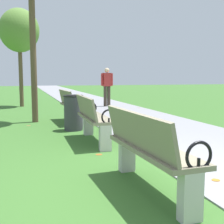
# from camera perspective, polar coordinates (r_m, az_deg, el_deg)

# --- Properties ---
(ground_plane) EXTENTS (80.00, 80.00, 0.00)m
(ground_plane) POSITION_cam_1_polar(r_m,az_deg,el_deg) (3.72, 13.61, -13.33)
(ground_plane) COLOR #386628
(paved_walkway) EXTENTS (2.91, 44.00, 0.02)m
(paved_walkway) POSITION_cam_1_polar(r_m,az_deg,el_deg) (21.29, -8.10, 3.35)
(paved_walkway) COLOR gray
(paved_walkway) RESTS_ON ground
(park_bench_1) EXTENTS (0.53, 1.62, 0.90)m
(park_bench_1) POSITION_cam_1_polar(r_m,az_deg,el_deg) (3.29, 6.94, -7.03)
(park_bench_1) COLOR gray
(park_bench_1) RESTS_ON ground
(park_bench_2) EXTENTS (0.50, 1.61, 0.90)m
(park_bench_2) POSITION_cam_1_polar(r_m,az_deg,el_deg) (5.74, -3.68, -1.05)
(park_bench_2) COLOR gray
(park_bench_2) RESTS_ON ground
(park_bench_3) EXTENTS (0.55, 1.62, 0.90)m
(park_bench_3) POSITION_cam_1_polar(r_m,az_deg,el_deg) (8.33, -7.87, 1.34)
(park_bench_3) COLOR gray
(park_bench_3) RESTS_ON ground
(tree_2) EXTENTS (1.64, 1.64, 4.09)m
(tree_2) POSITION_cam_1_polar(r_m,az_deg,el_deg) (13.34, -17.42, 14.65)
(tree_2) COLOR brown
(tree_2) RESTS_ON ground
(pedestrian_walking) EXTENTS (0.53, 0.24, 1.62)m
(pedestrian_walking) POSITION_cam_1_polar(r_m,az_deg,el_deg) (12.61, -0.97, 5.26)
(pedestrian_walking) COLOR #3D3328
(pedestrian_walking) RESTS_ON paved_walkway
(trash_bin) EXTENTS (0.48, 0.48, 0.84)m
(trash_bin) POSITION_cam_1_polar(r_m,az_deg,el_deg) (7.09, -7.44, -0.10)
(trash_bin) COLOR #38383D
(trash_bin) RESTS_ON ground
(scattered_leaves) EXTENTS (5.09, 10.10, 0.02)m
(scattered_leaves) POSITION_cam_1_polar(r_m,az_deg,el_deg) (6.76, 3.92, -3.87)
(scattered_leaves) COLOR gold
(scattered_leaves) RESTS_ON ground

